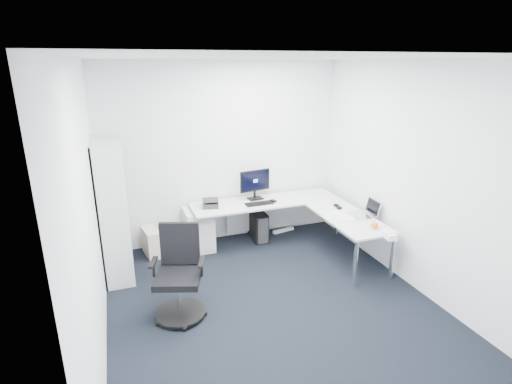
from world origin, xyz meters
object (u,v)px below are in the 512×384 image
object	(u,v)px
monitor	(255,184)
task_chair	(178,275)
l_desk	(274,229)
bookshelf	(113,210)
laptop	(360,208)

from	to	relation	value
monitor	task_chair	bearing A→B (deg)	-140.99
l_desk	bookshelf	xyz separation A→B (m)	(-2.17, 0.05, 0.56)
task_chair	laptop	distance (m)	2.62
bookshelf	task_chair	distance (m)	1.43
l_desk	bookshelf	distance (m)	2.25
task_chair	laptop	size ratio (longest dim) A/B	3.11
task_chair	l_desk	bearing A→B (deg)	55.43
bookshelf	task_chair	world-z (taller)	bookshelf
l_desk	monitor	distance (m)	0.73
laptop	monitor	bearing A→B (deg)	138.70
l_desk	laptop	bearing A→B (deg)	-35.63
laptop	bookshelf	bearing A→B (deg)	171.53
monitor	laptop	world-z (taller)	monitor
l_desk	laptop	size ratio (longest dim) A/B	6.91
l_desk	bookshelf	world-z (taller)	bookshelf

